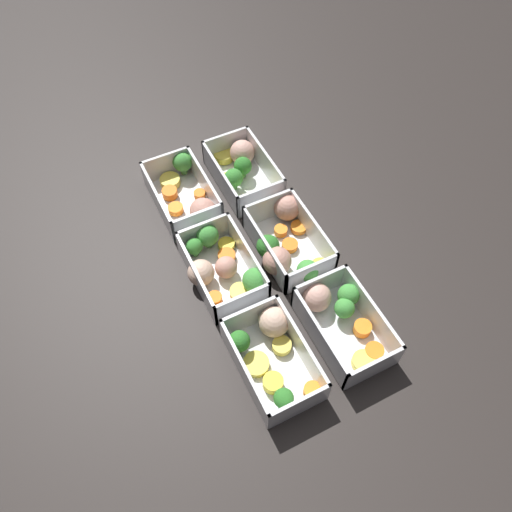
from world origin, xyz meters
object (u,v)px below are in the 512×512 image
(container_near_left, at_px, (187,195))
(container_far_right, at_px, (340,317))
(container_near_right, at_px, (271,353))
(container_far_center, at_px, (286,242))
(container_far_left, at_px, (242,170))
(container_near_center, at_px, (221,267))

(container_near_left, height_order, container_far_right, same)
(container_near_right, relative_size, container_far_right, 0.97)
(container_near_right, xyz_separation_m, container_far_center, (-0.16, 0.11, 0.00))
(container_near_left, relative_size, container_near_right, 1.02)
(container_near_right, bearing_deg, container_far_center, 145.46)
(container_near_left, bearing_deg, container_far_left, 95.73)
(container_near_left, relative_size, container_far_right, 0.99)
(container_near_left, distance_m, container_far_left, 0.12)
(container_far_center, height_order, container_far_right, same)
(container_near_right, distance_m, container_far_center, 0.20)
(container_near_right, bearing_deg, container_near_center, -178.20)
(container_near_left, relative_size, container_far_left, 0.94)
(container_far_left, xyz_separation_m, container_far_center, (0.18, -0.01, 0.00))
(container_near_center, bearing_deg, container_far_center, 88.10)
(container_far_left, distance_m, container_far_right, 0.34)
(container_near_center, xyz_separation_m, container_far_left, (-0.18, 0.12, -0.00))
(container_far_left, xyz_separation_m, container_far_right, (0.34, 0.00, 0.00))
(container_near_center, relative_size, container_near_right, 1.02)
(container_near_center, distance_m, container_near_right, 0.17)
(container_far_right, bearing_deg, container_far_left, -179.90)
(container_far_left, relative_size, container_far_right, 1.05)
(container_near_left, distance_m, container_far_right, 0.35)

